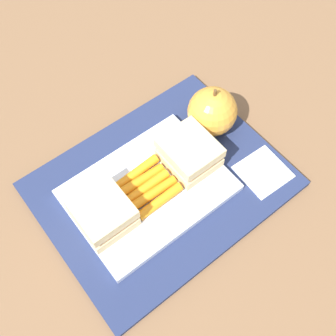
# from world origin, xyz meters

# --- Properties ---
(ground_plane) EXTENTS (2.40, 2.40, 0.00)m
(ground_plane) POSITION_xyz_m (0.00, 0.00, 0.00)
(ground_plane) COLOR brown
(lunchbag_mat) EXTENTS (0.36, 0.28, 0.01)m
(lunchbag_mat) POSITION_xyz_m (0.00, 0.00, 0.01)
(lunchbag_mat) COLOR navy
(lunchbag_mat) RESTS_ON ground_plane
(food_tray) EXTENTS (0.23, 0.17, 0.01)m
(food_tray) POSITION_xyz_m (-0.03, 0.00, 0.02)
(food_tray) COLOR white
(food_tray) RESTS_ON lunchbag_mat
(sandwich_half_left) EXTENTS (0.07, 0.08, 0.04)m
(sandwich_half_left) POSITION_xyz_m (-0.10, 0.00, 0.04)
(sandwich_half_left) COLOR #DBC189
(sandwich_half_left) RESTS_ON food_tray
(sandwich_half_right) EXTENTS (0.07, 0.08, 0.04)m
(sandwich_half_right) POSITION_xyz_m (0.05, 0.00, 0.04)
(sandwich_half_right) COLOR #DBC189
(sandwich_half_right) RESTS_ON food_tray
(carrot_sticks_bundle) EXTENTS (0.08, 0.07, 0.02)m
(carrot_sticks_bundle) POSITION_xyz_m (-0.03, -0.00, 0.03)
(carrot_sticks_bundle) COLOR orange
(carrot_sticks_bundle) RESTS_ON food_tray
(apple) EXTENTS (0.08, 0.08, 0.09)m
(apple) POSITION_xyz_m (0.13, 0.03, 0.05)
(apple) COLOR gold
(apple) RESTS_ON lunchbag_mat
(paper_napkin) EXTENTS (0.07, 0.07, 0.00)m
(paper_napkin) POSITION_xyz_m (0.14, -0.08, 0.01)
(paper_napkin) COLOR white
(paper_napkin) RESTS_ON lunchbag_mat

